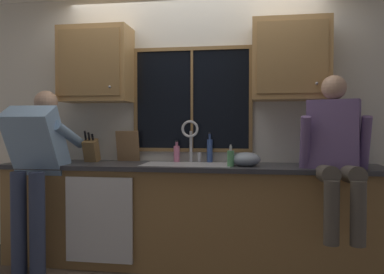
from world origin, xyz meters
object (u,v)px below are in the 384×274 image
cutting_board (128,146)px  soap_dispenser (231,158)px  bottle_green_glass (177,153)px  person_sitting_on_counter (336,147)px  mixing_bowl (246,159)px  person_standing (35,160)px  bottle_tall_clear (210,150)px  knife_block (91,151)px

cutting_board → soap_dispenser: (1.03, -0.34, -0.08)m
cutting_board → bottle_green_glass: bearing=-1.4°
person_sitting_on_counter → mixing_bowl: (-0.71, 0.21, -0.13)m
mixing_bowl → person_standing: bearing=-171.6°
person_sitting_on_counter → soap_dispenser: person_sitting_on_counter is taller
person_sitting_on_counter → bottle_tall_clear: (-1.06, 0.50, -0.07)m
person_sitting_on_counter → cutting_board: (-1.87, 0.49, -0.03)m
knife_block → mixing_bowl: knife_block is taller
person_standing → person_sitting_on_counter: 2.53m
person_sitting_on_counter → knife_block: bearing=170.9°
cutting_board → person_sitting_on_counter: bearing=-14.7°
mixing_bowl → bottle_tall_clear: bearing=140.2°
person_standing → person_sitting_on_counter: bearing=1.4°
person_sitting_on_counter → bottle_tall_clear: size_ratio=4.42×
knife_block → bottle_green_glass: size_ratio=1.56×
cutting_board → mixing_bowl: cutting_board is taller
knife_block → cutting_board: knife_block is taller
person_sitting_on_counter → mixing_bowl: 0.75m
mixing_bowl → soap_dispenser: size_ratio=1.33×
soap_dispenser → bottle_green_glass: bottle_green_glass is taller
mixing_bowl → bottle_green_glass: bearing=158.0°
knife_block → person_standing: bearing=-129.1°
person_sitting_on_counter → bottle_green_glass: size_ratio=6.11×
cutting_board → bottle_tall_clear: cutting_board is taller
person_sitting_on_counter → bottle_tall_clear: person_sitting_on_counter is taller
soap_dispenser → mixing_bowl: bearing=25.3°
person_standing → person_sitting_on_counter: (2.53, 0.06, 0.13)m
person_standing → cutting_board: person_standing is taller
knife_block → person_sitting_on_counter: bearing=-9.1°
soap_dispenser → bottle_green_glass: size_ratio=0.92×
cutting_board → person_standing: bearing=-140.0°
person_sitting_on_counter → knife_block: size_ratio=3.92×
person_sitting_on_counter → cutting_board: person_sitting_on_counter is taller
cutting_board → mixing_bowl: 1.20m
cutting_board → mixing_bowl: size_ratio=1.21×
person_standing → cutting_board: size_ratio=5.23×
mixing_bowl → bottle_green_glass: 0.72m
person_standing → bottle_tall_clear: (1.47, 0.56, 0.07)m
mixing_bowl → soap_dispenser: (-0.13, -0.06, 0.02)m
cutting_board → soap_dispenser: 1.09m
bottle_green_glass → mixing_bowl: bearing=-22.0°
knife_block → bottle_green_glass: knife_block is taller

